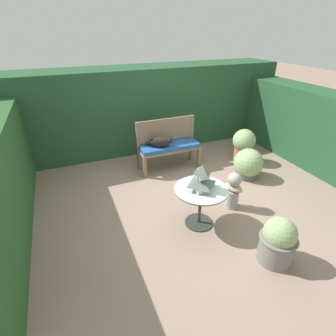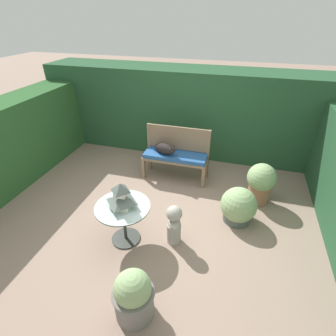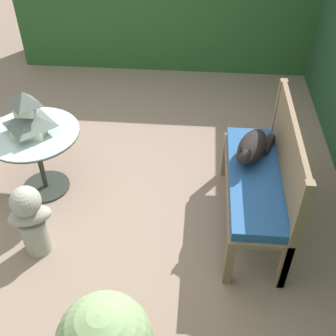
# 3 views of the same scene
# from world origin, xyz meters

# --- Properties ---
(ground) EXTENTS (30.00, 30.00, 0.00)m
(ground) POSITION_xyz_m (0.00, 0.00, 0.00)
(ground) COLOR gray
(foliage_hedge_back) EXTENTS (6.40, 0.98, 1.80)m
(foliage_hedge_back) POSITION_xyz_m (0.00, 2.46, 0.90)
(foliage_hedge_back) COLOR #234C2D
(foliage_hedge_back) RESTS_ON ground
(foliage_hedge_left) EXTENTS (0.70, 3.57, 1.48)m
(foliage_hedge_left) POSITION_xyz_m (-2.85, 0.18, 0.74)
(foliage_hedge_left) COLOR #285628
(foliage_hedge_left) RESTS_ON ground
(garden_bench) EXTENTS (1.22, 0.43, 0.52)m
(garden_bench) POSITION_xyz_m (0.03, 1.11, 0.43)
(garden_bench) COLOR #7F664C
(garden_bench) RESTS_ON ground
(bench_backrest) EXTENTS (1.22, 0.06, 0.98)m
(bench_backrest) POSITION_xyz_m (0.03, 1.31, 0.69)
(bench_backrest) COLOR #7F664C
(bench_backrest) RESTS_ON ground
(cat) EXTENTS (0.47, 0.37, 0.23)m
(cat) POSITION_xyz_m (-0.16, 1.08, 0.61)
(cat) COLOR black
(cat) RESTS_ON garden_bench
(patio_table) EXTENTS (0.74, 0.74, 0.60)m
(patio_table) POSITION_xyz_m (-0.23, -0.64, 0.47)
(patio_table) COLOR #2D332D
(patio_table) RESTS_ON ground
(pagoda_birdhouse) EXTENTS (0.33, 0.33, 0.37)m
(pagoda_birdhouse) POSITION_xyz_m (-0.23, -0.64, 0.76)
(pagoda_birdhouse) COLOR silver
(pagoda_birdhouse) RESTS_ON patio_table
(garden_bust) EXTENTS (0.27, 0.35, 0.62)m
(garden_bust) POSITION_xyz_m (0.44, -0.49, 0.33)
(garden_bust) COLOR #A39E93
(garden_bust) RESTS_ON ground
(potted_plant_path_edge) EXTENTS (0.45, 0.45, 0.62)m
(potted_plant_path_edge) POSITION_xyz_m (0.30, -1.61, 0.30)
(potted_plant_path_edge) COLOR slate
(potted_plant_path_edge) RESTS_ON ground
(potted_plant_table_near) EXTENTS (0.47, 0.47, 0.71)m
(potted_plant_table_near) POSITION_xyz_m (1.58, 0.79, 0.39)
(potted_plant_table_near) COLOR #9E664C
(potted_plant_table_near) RESTS_ON ground
(potted_plant_table_far) EXTENTS (0.55, 0.55, 0.57)m
(potted_plant_table_far) POSITION_xyz_m (1.27, 0.21, 0.26)
(potted_plant_table_far) COLOR #4C5651
(potted_plant_table_far) RESTS_ON ground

